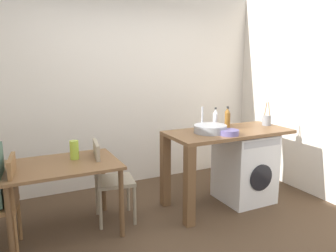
{
  "coord_description": "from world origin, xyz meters",
  "views": [
    {
      "loc": [
        -1.41,
        -2.64,
        1.74
      ],
      "look_at": [
        0.11,
        0.45,
        1.05
      ],
      "focal_mm": 35.25,
      "sensor_mm": 36.0,
      "label": 1
    }
  ],
  "objects_px": {
    "washing_machine": "(245,167)",
    "utensil_crock": "(267,120)",
    "bottle_squat_brown": "(228,119)",
    "dining_table": "(62,173)",
    "mixing_bowl": "(229,132)",
    "bottle_clear_small": "(227,117)",
    "bottle_tall_green": "(215,119)",
    "chair_opposite": "(108,177)",
    "chair_person_seat": "(2,200)",
    "vase": "(74,150)"
  },
  "relations": [
    {
      "from": "bottle_squat_brown",
      "to": "utensil_crock",
      "type": "xyz_separation_m",
      "value": [
        0.58,
        -0.05,
        -0.05
      ]
    },
    {
      "from": "dining_table",
      "to": "utensil_crock",
      "type": "relative_size",
      "value": 3.67
    },
    {
      "from": "dining_table",
      "to": "chair_opposite",
      "type": "height_order",
      "value": "chair_opposite"
    },
    {
      "from": "bottle_tall_green",
      "to": "mixing_bowl",
      "type": "bearing_deg",
      "value": -102.1
    },
    {
      "from": "chair_person_seat",
      "to": "bottle_tall_green",
      "type": "distance_m",
      "value": 2.46
    },
    {
      "from": "mixing_bowl",
      "to": "bottle_clear_small",
      "type": "bearing_deg",
      "value": 56.12
    },
    {
      "from": "dining_table",
      "to": "washing_machine",
      "type": "distance_m",
      "value": 2.19
    },
    {
      "from": "bottle_tall_green",
      "to": "washing_machine",
      "type": "bearing_deg",
      "value": -32.01
    },
    {
      "from": "bottle_clear_small",
      "to": "mixing_bowl",
      "type": "relative_size",
      "value": 1.13
    },
    {
      "from": "washing_machine",
      "to": "mixing_bowl",
      "type": "xyz_separation_m",
      "value": [
        -0.41,
        -0.2,
        0.52
      ]
    },
    {
      "from": "washing_machine",
      "to": "utensil_crock",
      "type": "bearing_deg",
      "value": 8.1
    },
    {
      "from": "chair_opposite",
      "to": "chair_person_seat",
      "type": "bearing_deg",
      "value": -71.83
    },
    {
      "from": "bottle_tall_green",
      "to": "vase",
      "type": "xyz_separation_m",
      "value": [
        -1.7,
        0.04,
        -0.2
      ]
    },
    {
      "from": "washing_machine",
      "to": "vase",
      "type": "relative_size",
      "value": 4.42
    },
    {
      "from": "chair_person_seat",
      "to": "vase",
      "type": "xyz_separation_m",
      "value": [
        0.7,
        0.21,
        0.33
      ]
    },
    {
      "from": "chair_person_seat",
      "to": "dining_table",
      "type": "bearing_deg",
      "value": -71.79
    },
    {
      "from": "dining_table",
      "to": "mixing_bowl",
      "type": "bearing_deg",
      "value": -10.96
    },
    {
      "from": "washing_machine",
      "to": "mixing_bowl",
      "type": "height_order",
      "value": "mixing_bowl"
    },
    {
      "from": "chair_opposite",
      "to": "bottle_squat_brown",
      "type": "relative_size",
      "value": 3.36
    },
    {
      "from": "washing_machine",
      "to": "utensil_crock",
      "type": "relative_size",
      "value": 2.87
    },
    {
      "from": "chair_person_seat",
      "to": "vase",
      "type": "bearing_deg",
      "value": -66.37
    },
    {
      "from": "bottle_squat_brown",
      "to": "utensil_crock",
      "type": "distance_m",
      "value": 0.58
    },
    {
      "from": "chair_opposite",
      "to": "mixing_bowl",
      "type": "relative_size",
      "value": 4.09
    },
    {
      "from": "dining_table",
      "to": "utensil_crock",
      "type": "xyz_separation_m",
      "value": [
        2.54,
        -0.09,
        0.35
      ]
    },
    {
      "from": "washing_machine",
      "to": "bottle_squat_brown",
      "type": "relative_size",
      "value": 3.21
    },
    {
      "from": "chair_opposite",
      "to": "utensil_crock",
      "type": "distance_m",
      "value": 2.13
    },
    {
      "from": "chair_opposite",
      "to": "utensil_crock",
      "type": "height_order",
      "value": "utensil_crock"
    },
    {
      "from": "dining_table",
      "to": "bottle_clear_small",
      "type": "distance_m",
      "value": 2.11
    },
    {
      "from": "dining_table",
      "to": "utensil_crock",
      "type": "height_order",
      "value": "utensil_crock"
    },
    {
      "from": "dining_table",
      "to": "chair_opposite",
      "type": "bearing_deg",
      "value": 7.33
    },
    {
      "from": "bottle_squat_brown",
      "to": "mixing_bowl",
      "type": "bearing_deg",
      "value": -123.21
    },
    {
      "from": "chair_person_seat",
      "to": "mixing_bowl",
      "type": "height_order",
      "value": "mixing_bowl"
    },
    {
      "from": "chair_opposite",
      "to": "utensil_crock",
      "type": "bearing_deg",
      "value": 94.46
    },
    {
      "from": "mixing_bowl",
      "to": "vase",
      "type": "xyz_separation_m",
      "value": [
        -1.62,
        0.44,
        -0.12
      ]
    },
    {
      "from": "mixing_bowl",
      "to": "chair_opposite",
      "type": "bearing_deg",
      "value": 162.64
    },
    {
      "from": "bottle_squat_brown",
      "to": "mixing_bowl",
      "type": "height_order",
      "value": "bottle_squat_brown"
    },
    {
      "from": "washing_machine",
      "to": "dining_table",
      "type": "bearing_deg",
      "value": 176.19
    },
    {
      "from": "chair_person_seat",
      "to": "bottle_clear_small",
      "type": "xyz_separation_m",
      "value": [
        2.62,
        0.22,
        0.52
      ]
    },
    {
      "from": "bottle_squat_brown",
      "to": "bottle_clear_small",
      "type": "distance_m",
      "value": 0.19
    },
    {
      "from": "chair_person_seat",
      "to": "washing_machine",
      "type": "relative_size",
      "value": 1.05
    },
    {
      "from": "bottle_clear_small",
      "to": "mixing_bowl",
      "type": "bearing_deg",
      "value": -123.88
    },
    {
      "from": "bottle_squat_brown",
      "to": "bottle_clear_small",
      "type": "xyz_separation_m",
      "value": [
        0.11,
        0.15,
        -0.01
      ]
    },
    {
      "from": "bottle_tall_green",
      "to": "vase",
      "type": "height_order",
      "value": "bottle_tall_green"
    },
    {
      "from": "utensil_crock",
      "to": "bottle_tall_green",
      "type": "bearing_deg",
      "value": 167.81
    },
    {
      "from": "dining_table",
      "to": "vase",
      "type": "relative_size",
      "value": 5.66
    },
    {
      "from": "chair_opposite",
      "to": "dining_table",
      "type": "bearing_deg",
      "value": -73.95
    },
    {
      "from": "chair_opposite",
      "to": "bottle_tall_green",
      "type": "height_order",
      "value": "bottle_tall_green"
    },
    {
      "from": "dining_table",
      "to": "utensil_crock",
      "type": "bearing_deg",
      "value": -2.08
    },
    {
      "from": "washing_machine",
      "to": "bottle_squat_brown",
      "type": "height_order",
      "value": "bottle_squat_brown"
    },
    {
      "from": "bottle_squat_brown",
      "to": "utensil_crock",
      "type": "relative_size",
      "value": 0.89
    }
  ]
}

